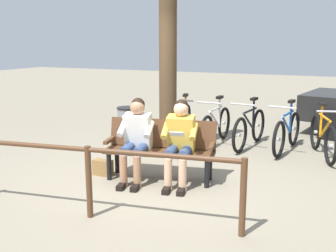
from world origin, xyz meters
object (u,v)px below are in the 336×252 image
at_px(person_companion, 136,136).
at_px(handbag, 103,168).
at_px(bicycle_green, 184,123).
at_px(person_reading, 180,138).
at_px(tree_trunk, 168,41).
at_px(bicycle_red, 216,126).
at_px(bench, 161,145).
at_px(bicycle_blue, 250,128).
at_px(litter_bin, 127,129).
at_px(bicycle_silver, 287,132).
at_px(bicycle_purple, 323,137).

relative_size(person_companion, handbag, 4.00).
height_order(person_companion, bicycle_green, person_companion).
height_order(person_reading, tree_trunk, tree_trunk).
bearing_deg(tree_trunk, bicycle_red, -125.09).
distance_m(bench, bicycle_red, 2.28).
height_order(person_reading, bicycle_blue, person_reading).
bearing_deg(handbag, person_companion, -176.74).
xyz_separation_m(bicycle_blue, bicycle_green, (1.35, 0.03, 0.00)).
bearing_deg(bicycle_blue, person_companion, -15.68).
bearing_deg(person_reading, tree_trunk, -71.47).
bearing_deg(handbag, litter_bin, -74.87).
bearing_deg(person_reading, bicycle_blue, -111.68).
xyz_separation_m(handbag, bicycle_blue, (-1.63, -2.59, 0.24)).
relative_size(bench, litter_bin, 2.04).
bearing_deg(handbag, bicycle_green, -96.27).
relative_size(bicycle_silver, bicycle_green, 1.02).
distance_m(handbag, bicycle_blue, 3.07).
bearing_deg(handbag, bench, -163.19).
xyz_separation_m(bench, tree_trunk, (0.51, -1.38, 1.49)).
distance_m(bicycle_purple, bicycle_green, 2.67).
xyz_separation_m(person_companion, handbag, (0.57, 0.03, -0.54)).
relative_size(litter_bin, bicycle_blue, 0.49).
xyz_separation_m(bench, handbag, (0.85, 0.26, -0.39)).
xyz_separation_m(litter_bin, bicycle_silver, (-2.71, -1.16, -0.05)).
xyz_separation_m(person_companion, tree_trunk, (0.23, -1.60, 1.33)).
relative_size(litter_bin, bicycle_purple, 0.50).
bearing_deg(bicycle_purple, litter_bin, -90.45).
xyz_separation_m(person_reading, handbag, (1.20, 0.16, -0.54)).
xyz_separation_m(tree_trunk, bicycle_green, (0.06, -0.92, -1.64)).
xyz_separation_m(litter_bin, bicycle_red, (-1.35, -1.13, -0.05)).
height_order(handbag, bicycle_purple, bicycle_purple).
xyz_separation_m(person_companion, bicycle_purple, (-2.38, -2.42, -0.30)).
bearing_deg(bicycle_purple, person_companion, -62.50).
distance_m(bench, person_reading, 0.39).
bearing_deg(bicycle_red, person_companion, -7.36).
bearing_deg(tree_trunk, bicycle_purple, -162.68).
bearing_deg(bench, person_reading, 152.55).
height_order(handbag, tree_trunk, tree_trunk).
bearing_deg(bicycle_blue, bicycle_red, -77.99).
relative_size(tree_trunk, bicycle_purple, 2.47).
relative_size(bench, person_reading, 1.39).
height_order(person_reading, litter_bin, person_reading).
distance_m(person_reading, tree_trunk, 2.16).
height_order(person_companion, bicycle_silver, person_companion).
relative_size(bicycle_silver, bicycle_red, 1.00).
xyz_separation_m(bench, bicycle_blue, (-0.77, -2.33, -0.15)).
bearing_deg(bicycle_silver, bench, -25.68).
bearing_deg(person_reading, bicycle_red, -96.21).
xyz_separation_m(bench, person_companion, (0.28, 0.23, 0.16)).
distance_m(tree_trunk, bicycle_red, 1.97).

